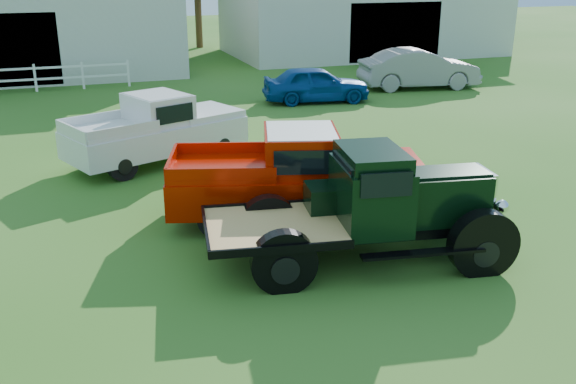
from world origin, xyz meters
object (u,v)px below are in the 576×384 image
object	(u,v)px
vintage_flatbed	(364,207)
red_pickup	(296,175)
misc_car_blue	(316,84)
misc_car_grey	(419,69)
white_pickup	(156,129)

from	to	relation	value
vintage_flatbed	red_pickup	bearing A→B (deg)	110.30
vintage_flatbed	red_pickup	xyz separation A→B (m)	(-0.48, 2.41, -0.08)
vintage_flatbed	misc_car_blue	size ratio (longest dim) A/B	1.31
vintage_flatbed	misc_car_grey	distance (m)	18.39
red_pickup	misc_car_blue	bearing A→B (deg)	82.74
vintage_flatbed	white_pickup	bearing A→B (deg)	118.20
red_pickup	misc_car_blue	distance (m)	12.75
white_pickup	misc_car_grey	xyz separation A→B (m)	(12.80, 7.60, -0.08)
vintage_flatbed	misc_car_blue	bearing A→B (deg)	80.86
vintage_flatbed	misc_car_grey	world-z (taller)	vintage_flatbed
red_pickup	misc_car_grey	size ratio (longest dim) A/B	1.07
misc_car_grey	red_pickup	bearing A→B (deg)	149.80
vintage_flatbed	misc_car_grey	xyz separation A→B (m)	(10.08, 15.38, -0.24)
misc_car_blue	misc_car_grey	world-z (taller)	misc_car_grey
misc_car_blue	misc_car_grey	xyz separation A→B (m)	(5.47, 1.28, 0.14)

